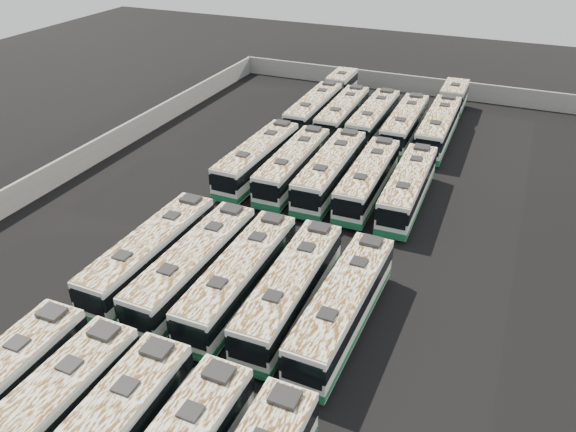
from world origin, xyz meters
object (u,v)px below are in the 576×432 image
at_px(bus_front_left, 33,429).
at_px(bus_midback_right, 368,179).
at_px(bus_midfront_left, 194,266).
at_px(bus_back_far_left, 323,101).
at_px(bus_back_far_right, 444,117).
at_px(bus_midfront_far_right, 343,307).
at_px(bus_midback_far_right, 408,188).
at_px(bus_midfront_far_left, 151,253).
at_px(bus_midback_left, 293,165).
at_px(bus_back_right, 405,124).
at_px(bus_midback_far_left, 258,159).
at_px(bus_back_center, 373,119).
at_px(bus_midback_center, 330,171).
at_px(bus_midfront_center, 240,278).
at_px(bus_back_left, 342,115).
at_px(bus_midfront_right, 291,290).

height_order(bus_front_left, bus_midback_right, bus_front_left).
height_order(bus_midfront_left, bus_back_far_left, bus_midfront_left).
bearing_deg(bus_back_far_right, bus_midfront_far_right, -90.55).
bearing_deg(bus_midback_far_right, bus_back_far_left, 127.36).
bearing_deg(bus_midfront_far_left, bus_midfront_left, -1.46).
bearing_deg(bus_midback_far_right, bus_midback_left, 178.15).
xyz_separation_m(bus_front_left, bus_midfront_far_left, (-3.34, 13.60, -0.03)).
bearing_deg(bus_midfront_far_left, bus_midback_right, 58.88).
relative_size(bus_front_left, bus_back_right, 1.03).
distance_m(bus_midback_right, bus_midback_far_right, 3.37).
height_order(bus_midback_right, bus_back_right, bus_back_right).
height_order(bus_midback_far_left, bus_back_center, bus_midback_far_left).
height_order(bus_midfront_far_right, bus_back_far_right, bus_back_far_right).
xyz_separation_m(bus_midback_far_left, bus_midback_center, (6.73, 0.11, 0.03)).
xyz_separation_m(bus_midfront_left, bus_midfront_center, (3.21, 0.07, -0.01)).
xyz_separation_m(bus_front_left, bus_back_far_left, (-3.43, 46.41, -0.06)).
bearing_deg(bus_midfront_far_right, bus_back_left, 109.96).
relative_size(bus_midback_right, bus_midback_far_right, 1.00).
height_order(bus_midfront_far_left, bus_back_far_left, bus_midfront_far_left).
relative_size(bus_midfront_left, bus_back_far_left, 0.66).
height_order(bus_midback_far_left, bus_midback_left, bus_midback_far_left).
bearing_deg(bus_midfront_right, bus_back_far_right, 83.33).
bearing_deg(bus_midfront_right, bus_midfront_far_left, 179.54).
bearing_deg(bus_midfront_center, bus_midback_far_left, 112.01).
bearing_deg(bus_midback_right, bus_midfront_far_right, -79.49).
xyz_separation_m(bus_midback_center, bus_back_far_right, (6.49, 16.81, -0.01)).
distance_m(bus_midfront_far_left, bus_back_far_right, 35.46).
bearing_deg(bus_midback_left, bus_midback_far_right, -1.66).
xyz_separation_m(bus_midfront_right, bus_back_far_left, (-9.97, 32.72, -0.02)).
bearing_deg(bus_midback_center, bus_midfront_far_right, -69.07).
height_order(bus_midfront_left, bus_midback_far_left, bus_midback_far_left).
bearing_deg(bus_back_left, bus_front_left, -91.21).
xyz_separation_m(bus_midfront_left, bus_midback_center, (3.34, 16.24, 0.04)).
xyz_separation_m(bus_midfront_left, bus_back_center, (3.23, 29.76, -0.02)).
relative_size(bus_midfront_left, bus_back_center, 1.02).
relative_size(bus_front_left, bus_midback_center, 0.99).
bearing_deg(bus_front_left, bus_midfront_far_right, 54.54).
bearing_deg(bus_midfront_center, bus_back_far_left, 101.08).
relative_size(bus_midfront_far_right, bus_back_left, 1.01).
height_order(bus_front_left, bus_back_center, bus_front_left).
bearing_deg(bus_back_left, bus_midfront_right, -78.62).
relative_size(bus_midfront_center, bus_midfront_right, 1.00).
distance_m(bus_midback_right, bus_back_far_right, 17.18).
relative_size(bus_midback_far_left, bus_back_left, 1.02).
xyz_separation_m(bus_midfront_left, bus_midback_far_right, (9.99, 16.03, -0.04)).
bearing_deg(bus_midfront_left, bus_back_left, 91.11).
relative_size(bus_midfront_right, bus_back_left, 1.01).
bearing_deg(bus_back_center, bus_midfront_left, -96.24).
relative_size(bus_front_left, bus_midfront_far_right, 1.02).
xyz_separation_m(bus_midfront_right, bus_back_left, (-6.65, 29.44, -0.01)).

